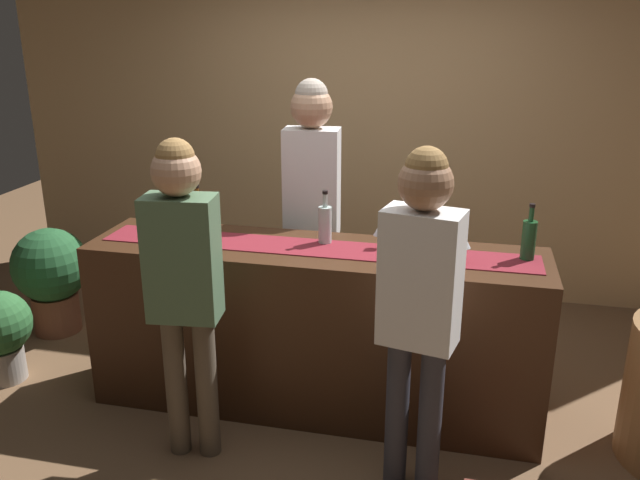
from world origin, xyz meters
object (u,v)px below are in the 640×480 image
at_px(wine_bottle_green, 529,239).
at_px(potted_plant_tall, 51,273).
at_px(wine_glass_near_customer, 464,243).
at_px(wine_bottle_clear, 325,224).
at_px(wine_glass_mid_counter, 380,230).
at_px(customer_browsing, 183,270).
at_px(wine_bottle_amber, 198,217).
at_px(bartender, 312,189).
at_px(customer_sipping, 420,291).

distance_m(wine_bottle_green, potted_plant_tall, 3.25).
xyz_separation_m(wine_glass_near_customer, potted_plant_tall, (-2.84, 0.54, -0.63)).
relative_size(wine_bottle_green, wine_glass_near_customer, 2.10).
distance_m(wine_glass_near_customer, potted_plant_tall, 2.96).
height_order(wine_bottle_clear, wine_glass_near_customer, wine_bottle_clear).
xyz_separation_m(wine_glass_near_customer, wine_glass_mid_counter, (-0.45, 0.10, 0.00)).
xyz_separation_m(wine_bottle_green, wine_bottle_clear, (-1.08, 0.02, 0.00)).
xyz_separation_m(wine_bottle_green, customer_browsing, (-1.63, -0.66, -0.06)).
distance_m(wine_bottle_green, wine_bottle_clear, 1.08).
relative_size(wine_bottle_amber, bartender, 0.17).
height_order(customer_sipping, potted_plant_tall, customer_sipping).
distance_m(wine_bottle_amber, customer_sipping, 1.48).
distance_m(wine_bottle_green, wine_glass_mid_counter, 0.77).
height_order(wine_bottle_amber, bartender, bartender).
bearing_deg(bartender, wine_glass_near_customer, 142.92).
relative_size(wine_bottle_amber, wine_glass_near_customer, 2.10).
xyz_separation_m(wine_bottle_clear, customer_sipping, (0.58, -0.70, -0.05)).
xyz_separation_m(wine_bottle_clear, bartender, (-0.19, 0.49, 0.07)).
relative_size(wine_bottle_clear, customer_sipping, 0.18).
distance_m(bartender, customer_browsing, 1.22).
bearing_deg(customer_sipping, wine_bottle_amber, 165.17).
relative_size(customer_browsing, potted_plant_tall, 2.15).
bearing_deg(potted_plant_tall, wine_glass_mid_counter, -10.36).
distance_m(wine_bottle_clear, potted_plant_tall, 2.21).
bearing_deg(potted_plant_tall, wine_glass_near_customer, -10.77).
relative_size(wine_bottle_green, potted_plant_tall, 0.39).
height_order(wine_bottle_amber, customer_browsing, customer_browsing).
height_order(wine_glass_near_customer, potted_plant_tall, wine_glass_near_customer).
bearing_deg(customer_browsing, bartender, 66.66).
bearing_deg(customer_browsing, wine_bottle_clear, 44.74).
xyz_separation_m(wine_bottle_amber, wine_glass_mid_counter, (1.04, 0.01, -0.01)).
distance_m(wine_bottle_green, customer_browsing, 1.76).
relative_size(wine_bottle_clear, bartender, 0.17).
bearing_deg(wine_bottle_clear, wine_bottle_amber, -177.54).
height_order(wine_bottle_amber, customer_sipping, customer_sipping).
bearing_deg(wine_bottle_amber, bartender, 43.54).
bearing_deg(wine_glass_mid_counter, customer_browsing, -142.63).
relative_size(wine_bottle_clear, customer_browsing, 0.18).
xyz_separation_m(wine_bottle_green, wine_glass_mid_counter, (-0.77, -0.00, -0.01)).
xyz_separation_m(wine_glass_near_customer, bartender, (-0.95, 0.61, 0.07)).
xyz_separation_m(wine_glass_mid_counter, customer_browsing, (-0.85, -0.65, -0.06)).
bearing_deg(wine_glass_mid_counter, wine_glass_near_customer, -12.91).
relative_size(wine_bottle_clear, wine_glass_near_customer, 2.10).
xyz_separation_m(wine_bottle_clear, wine_glass_mid_counter, (0.31, -0.03, -0.01)).
bearing_deg(customer_browsing, wine_glass_mid_counter, 30.97).
height_order(wine_bottle_clear, bartender, bartender).
xyz_separation_m(bartender, customer_browsing, (-0.35, -1.16, -0.13)).
xyz_separation_m(wine_bottle_green, bartender, (-1.27, 0.51, 0.07)).
distance_m(wine_bottle_amber, wine_bottle_clear, 0.74).
distance_m(wine_bottle_clear, customer_sipping, 0.92).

